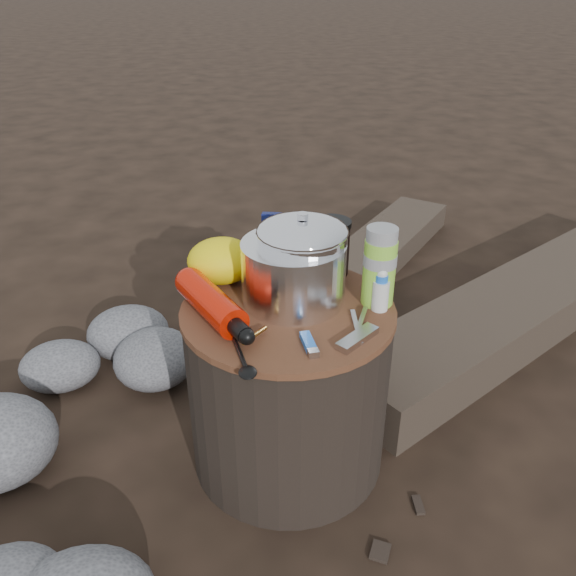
{
  "coord_description": "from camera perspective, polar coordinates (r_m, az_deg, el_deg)",
  "views": [
    {
      "loc": [
        -0.12,
        -1.08,
        1.09
      ],
      "look_at": [
        0.0,
        0.0,
        0.48
      ],
      "focal_mm": 36.47,
      "sensor_mm": 36.0,
      "label": 1
    }
  ],
  "objects": [
    {
      "name": "log_small",
      "position": [
        2.37,
        7.86,
        2.85
      ],
      "size": [
        0.93,
        1.1,
        0.1
      ],
      "primitive_type": "cube",
      "rotation": [
        0.0,
        0.0,
        -0.67
      ],
      "color": "#332921",
      "rests_on": "ground"
    },
    {
      "name": "fuel_bottle",
      "position": [
        1.24,
        -7.52,
        -1.4
      ],
      "size": [
        0.18,
        0.28,
        0.07
      ],
      "primitive_type": null,
      "rotation": [
        0.0,
        0.0,
        0.46
      ],
      "color": "red",
      "rests_on": "stump"
    },
    {
      "name": "multitool",
      "position": [
        1.17,
        6.78,
        -4.88
      ],
      "size": [
        0.1,
        0.09,
        0.01
      ],
      "primitive_type": "cube",
      "rotation": [
        0.0,
        0.0,
        -0.86
      ],
      "color": "#AFAFB4",
      "rests_on": "stump"
    },
    {
      "name": "stump",
      "position": [
        1.4,
        0.0,
        -9.55
      ],
      "size": [
        0.47,
        0.47,
        0.43
      ],
      "primitive_type": "cylinder",
      "color": "black",
      "rests_on": "ground"
    },
    {
      "name": "ground",
      "position": [
        1.54,
        0.0,
        -15.81
      ],
      "size": [
        60.0,
        60.0,
        0.0
      ],
      "primitive_type": "plane",
      "color": "black",
      "rests_on": "ground"
    },
    {
      "name": "pot_grabber",
      "position": [
        1.21,
        6.69,
        -3.64
      ],
      "size": [
        0.06,
        0.13,
        0.01
      ],
      "primitive_type": null,
      "rotation": [
        0.0,
        0.0,
        -0.23
      ],
      "color": "#AFAFB4",
      "rests_on": "stump"
    },
    {
      "name": "food_pouch",
      "position": [
        1.41,
        -0.32,
        4.49
      ],
      "size": [
        0.11,
        0.05,
        0.14
      ],
      "primitive_type": "cube",
      "rotation": [
        0.0,
        0.0,
        -0.21
      ],
      "color": "#0A114A",
      "rests_on": "stump"
    },
    {
      "name": "stuff_sack",
      "position": [
        1.36,
        -6.51,
        2.67
      ],
      "size": [
        0.16,
        0.13,
        0.11
      ],
      "primitive_type": "ellipsoid",
      "color": "yellow",
      "rests_on": "stump"
    },
    {
      "name": "thermos",
      "position": [
        1.27,
        8.91,
        2.06
      ],
      "size": [
        0.07,
        0.07,
        0.18
      ],
      "primitive_type": "cylinder",
      "color": "#83C734",
      "rests_on": "stump"
    },
    {
      "name": "foil_windscreen",
      "position": [
        1.27,
        0.53,
        1.56
      ],
      "size": [
        0.23,
        0.23,
        0.14
      ],
      "primitive_type": "cylinder",
      "color": "white",
      "rests_on": "stump"
    },
    {
      "name": "lighter",
      "position": [
        1.15,
        1.97,
        -5.25
      ],
      "size": [
        0.03,
        0.08,
        0.01
      ],
      "primitive_type": "cube",
      "rotation": [
        0.0,
        0.0,
        0.11
      ],
      "color": "blue",
      "rests_on": "stump"
    },
    {
      "name": "travel_mug",
      "position": [
        1.4,
        4.19,
        3.96
      ],
      "size": [
        0.09,
        0.09,
        0.13
      ],
      "primitive_type": "cylinder",
      "color": "black",
      "rests_on": "stump"
    },
    {
      "name": "log_main",
      "position": [
        2.18,
        22.81,
        -1.06
      ],
      "size": [
        1.61,
        1.19,
        0.15
      ],
      "primitive_type": "cube",
      "rotation": [
        0.0,
        0.0,
        -0.99
      ],
      "color": "#332921",
      "rests_on": "ground"
    },
    {
      "name": "spork",
      "position": [
        1.13,
        -4.68,
        -6.35
      ],
      "size": [
        0.05,
        0.14,
        0.01
      ],
      "primitive_type": null,
      "rotation": [
        0.0,
        0.0,
        0.18
      ],
      "color": "black",
      "rests_on": "stump"
    },
    {
      "name": "squeeze_bottle",
      "position": [
        1.26,
        9.01,
        -0.35
      ],
      "size": [
        0.04,
        0.04,
        0.09
      ],
      "primitive_type": "cylinder",
      "color": "silver",
      "rests_on": "stump"
    },
    {
      "name": "rock_ring",
      "position": [
        1.55,
        -18.53,
        -12.25
      ],
      "size": [
        0.48,
        1.04,
        0.21
      ],
      "primitive_type": null,
      "color": "#515156",
      "rests_on": "ground"
    },
    {
      "name": "camping_pot",
      "position": [
        1.27,
        1.37,
        2.79
      ],
      "size": [
        0.19,
        0.19,
        0.19
      ],
      "primitive_type": "cylinder",
      "color": "silver",
      "rests_on": "stump"
    }
  ]
}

